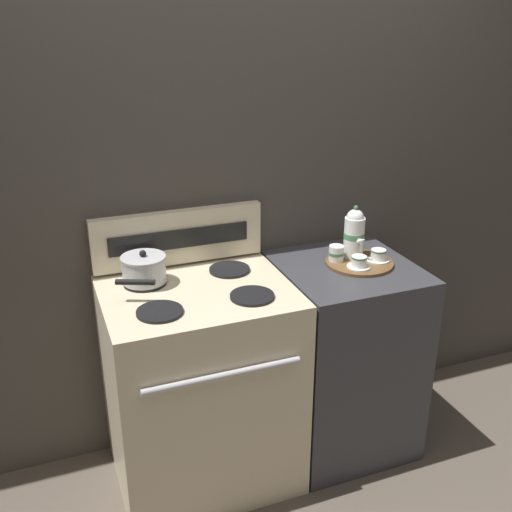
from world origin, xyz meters
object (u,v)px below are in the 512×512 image
object	(u,v)px
stove	(201,386)
saucepan	(144,269)
teapot	(354,233)
teacup_right	(378,255)
serving_tray	(359,263)
creamer_jug	(336,253)
teacup_left	(359,262)

from	to	relation	value
stove	saucepan	world-z (taller)	saucepan
stove	teapot	xyz separation A→B (m)	(0.73, 0.06, 0.57)
stove	teacup_right	distance (m)	0.94
stove	teacup_right	world-z (taller)	teacup_right
saucepan	serving_tray	bearing A→B (deg)	-8.17
teacup_right	creamer_jug	distance (m)	0.18
teacup_right	creamer_jug	size ratio (longest dim) A/B	1.48
saucepan	teapot	world-z (taller)	teapot
teacup_right	teapot	bearing A→B (deg)	133.62
creamer_jug	teacup_right	bearing A→B (deg)	-21.29
teacup_left	teacup_right	bearing A→B (deg)	16.85
serving_tray	teacup_right	distance (m)	0.09
serving_tray	teacup_right	size ratio (longest dim) A/B	2.92
serving_tray	creamer_jug	bearing A→B (deg)	154.30
teacup_left	creamer_jug	world-z (taller)	creamer_jug
saucepan	teacup_right	size ratio (longest dim) A/B	2.76
saucepan	creamer_jug	bearing A→B (deg)	-6.07
stove	teacup_left	size ratio (longest dim) A/B	9.03
saucepan	teacup_right	xyz separation A→B (m)	(0.99, -0.15, -0.03)
saucepan	teacup_right	distance (m)	1.00
teapot	teacup_right	distance (m)	0.14
saucepan	serving_tray	distance (m)	0.92
serving_tray	teacup_right	bearing A→B (deg)	-15.94
stove	serving_tray	distance (m)	0.86
teacup_left	creamer_jug	xyz separation A→B (m)	(-0.05, 0.10, 0.01)
teacup_left	creamer_jug	distance (m)	0.12
saucepan	serving_tray	world-z (taller)	saucepan
saucepan	creamer_jug	xyz separation A→B (m)	(0.82, -0.09, -0.02)
saucepan	teacup_left	distance (m)	0.90
teapot	creamer_jug	xyz separation A→B (m)	(-0.09, -0.02, -0.08)
stove	teacup_left	xyz separation A→B (m)	(0.69, -0.06, 0.49)
teapot	stove	bearing A→B (deg)	-175.29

